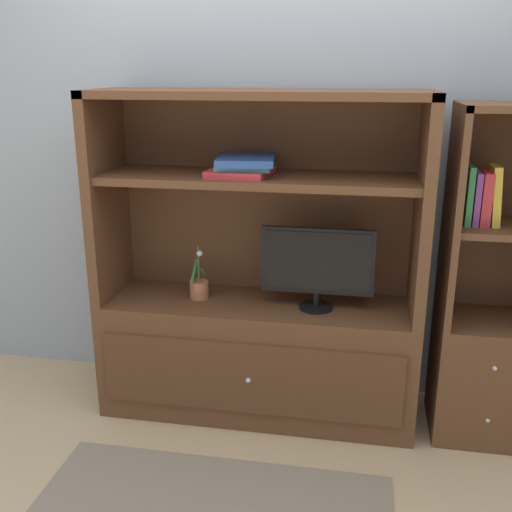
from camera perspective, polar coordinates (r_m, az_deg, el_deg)
ground_plane at (r=2.84m, az=-1.33°, el=-18.38°), size 8.00×8.00×0.00m
painted_rear_wall at (r=3.05m, az=1.38°, el=12.54°), size 6.00×0.10×2.80m
media_console at (r=2.94m, az=0.20°, el=-5.88°), size 1.53×0.49×1.58m
tv_monitor at (r=2.77m, az=5.88°, el=-0.83°), size 0.52×0.16×0.39m
potted_plant at (r=2.95m, az=-5.46°, el=-3.04°), size 0.09×0.12×0.27m
magazine_stack at (r=2.74m, az=-1.15°, el=8.65°), size 0.31×0.34×0.08m
bookshelf_tall at (r=2.96m, az=21.30°, el=-6.64°), size 0.45×0.41×1.53m
upright_book_row at (r=2.75m, az=20.78°, el=5.36°), size 0.15×0.17×0.26m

